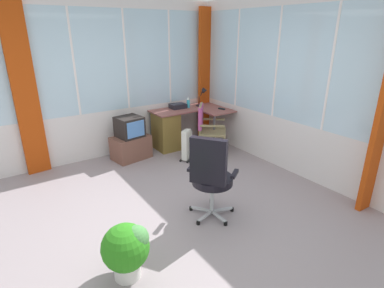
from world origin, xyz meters
TOP-DOWN VIEW (x-y plane):
  - ground at (0.00, 0.00)m, footprint 5.46×5.71m
  - north_window_panel at (0.00, 2.39)m, footprint 4.46×0.07m
  - east_window_panel at (2.26, 0.00)m, footprint 0.07×4.71m
  - curtain_north_left at (-1.23, 2.31)m, footprint 0.35×0.11m
  - curtain_corner at (2.13, 2.26)m, footprint 0.35×0.11m
  - desk at (1.12, 2.03)m, footprint 1.41×1.02m
  - desk_lamp at (1.92, 2.02)m, footprint 0.23×0.20m
  - tv_remote at (2.05, 1.59)m, footprint 0.07×0.16m
  - spray_bottle at (1.58, 2.08)m, footprint 0.06×0.06m
  - paper_tray at (1.38, 2.15)m, footprint 0.31×0.24m
  - wooden_armchair at (1.51, 1.39)m, footprint 0.68×0.68m
  - office_chair at (0.31, -0.35)m, footprint 0.60×0.61m
  - tv_on_stand at (0.27, 1.98)m, footprint 0.70×0.54m
  - space_heater at (1.07, 1.34)m, footprint 0.29×0.26m
  - potted_plant at (-0.91, -0.69)m, footprint 0.45×0.45m

SIDE VIEW (x-z plane):
  - ground at x=0.00m, z-range -0.06..0.00m
  - space_heater at x=1.07m, z-range 0.01..0.58m
  - potted_plant at x=-0.91m, z-range 0.04..0.60m
  - tv_on_stand at x=0.27m, z-range -0.04..0.74m
  - desk at x=1.12m, z-range 0.04..0.79m
  - wooden_armchair at x=1.51m, z-range 0.12..1.07m
  - office_chair at x=0.31m, z-range 0.07..1.16m
  - tv_remote at x=2.05m, z-range 0.75..0.77m
  - paper_tray at x=1.38m, z-range 0.75..0.84m
  - spray_bottle at x=1.58m, z-range 0.75..0.96m
  - desk_lamp at x=1.92m, z-range 0.81..1.19m
  - curtain_north_left at x=-1.23m, z-range 0.00..2.63m
  - curtain_corner at x=2.13m, z-range 0.00..2.63m
  - east_window_panel at x=2.26m, z-range 0.00..2.73m
  - north_window_panel at x=0.00m, z-range 0.00..2.73m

